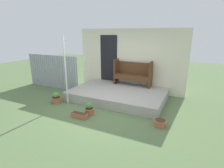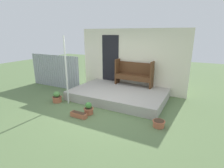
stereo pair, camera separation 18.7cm
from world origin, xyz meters
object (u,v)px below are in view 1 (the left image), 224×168
object	(u,v)px
planter_box_rect	(80,115)
flower_pot_middle	(89,109)
flower_pot_right	(160,123)
flower_pot_left	(56,98)
support_post	(66,71)
bench	(133,72)

from	to	relation	value
planter_box_rect	flower_pot_middle	bearing A→B (deg)	65.69
flower_pot_right	planter_box_rect	world-z (taller)	flower_pot_right
flower_pot_left	flower_pot_middle	size ratio (longest dim) A/B	1.04
support_post	flower_pot_middle	bearing A→B (deg)	-19.09
support_post	flower_pot_right	bearing A→B (deg)	-3.11
flower_pot_middle	flower_pot_right	world-z (taller)	flower_pot_middle
bench	flower_pot_middle	xyz separation A→B (m)	(-0.50, -2.56, -0.69)
planter_box_rect	flower_pot_right	bearing A→B (deg)	13.52
flower_pot_left	flower_pot_middle	xyz separation A→B (m)	(1.58, -0.29, -0.01)
support_post	flower_pot_middle	xyz separation A→B (m)	(1.16, -0.40, -1.00)
bench	flower_pot_middle	distance (m)	2.70
flower_pot_middle	flower_pot_right	distance (m)	2.12
bench	flower_pot_left	bearing A→B (deg)	-131.21
flower_pot_middle	planter_box_rect	bearing A→B (deg)	-114.31
flower_pot_right	planter_box_rect	bearing A→B (deg)	-166.48
support_post	flower_pot_middle	distance (m)	1.59
flower_pot_left	flower_pot_right	world-z (taller)	flower_pot_left
flower_pot_left	planter_box_rect	bearing A→B (deg)	-22.59
flower_pot_middle	support_post	bearing A→B (deg)	160.91
flower_pot_middle	planter_box_rect	distance (m)	0.36
support_post	flower_pot_left	size ratio (longest dim) A/B	5.81
flower_pot_middle	flower_pot_right	size ratio (longest dim) A/B	1.14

